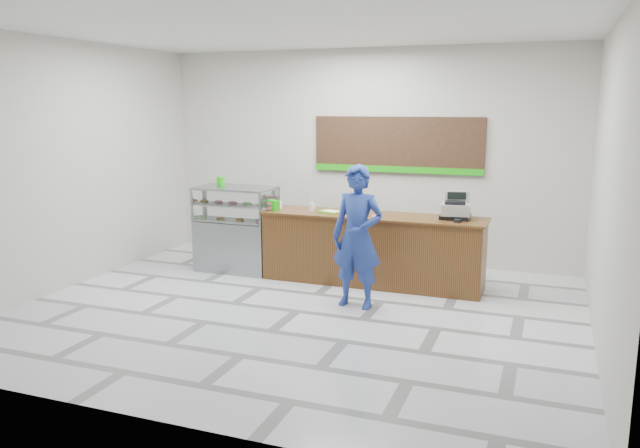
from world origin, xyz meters
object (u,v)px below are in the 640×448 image
at_px(serving_tray, 331,212).
at_px(customer, 357,237).
at_px(sales_counter, 372,249).
at_px(display_case, 236,228).
at_px(cash_register, 456,209).

height_order(serving_tray, customer, customer).
bearing_deg(sales_counter, serving_tray, -178.58).
relative_size(display_case, cash_register, 2.85).
xyz_separation_m(display_case, customer, (2.32, -1.07, 0.25)).
bearing_deg(cash_register, customer, -140.68).
distance_m(display_case, customer, 2.57).
bearing_deg(sales_counter, customer, -84.59).
bearing_deg(display_case, cash_register, 1.87).
bearing_deg(serving_tray, sales_counter, 18.72).
bearing_deg(sales_counter, cash_register, 5.42).
relative_size(sales_counter, display_case, 2.45).
relative_size(cash_register, customer, 0.25).
bearing_deg(customer, serving_tray, 129.70).
relative_size(sales_counter, customer, 1.76).
relative_size(display_case, customer, 0.72).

